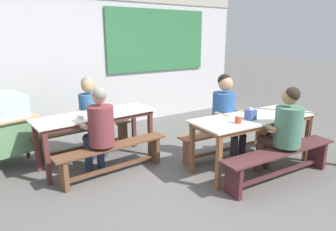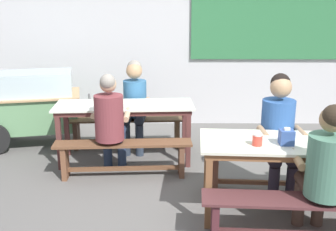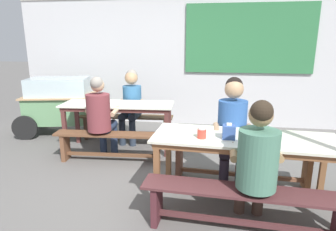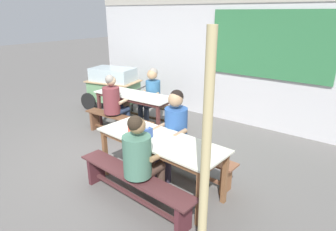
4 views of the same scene
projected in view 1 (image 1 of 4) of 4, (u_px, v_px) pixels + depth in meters
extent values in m
plane|color=#605D5A|center=(181.00, 174.00, 4.16)|extent=(40.00, 40.00, 0.00)
cube|color=silver|center=(101.00, 66.00, 6.05)|extent=(6.87, 0.12, 2.55)
cube|color=#317544|center=(158.00, 40.00, 6.57)|extent=(2.47, 0.03, 1.32)
cube|color=silver|center=(95.00, 115.00, 4.35)|extent=(1.79, 0.73, 0.02)
cube|color=#582E2B|center=(96.00, 118.00, 4.36)|extent=(1.71, 0.66, 0.06)
cube|color=#582E2B|center=(134.00, 128.00, 5.12)|extent=(0.06, 0.06, 0.68)
cube|color=#582E2B|center=(150.00, 135.00, 4.74)|extent=(0.06, 0.06, 0.68)
cube|color=#582E2B|center=(37.00, 149.00, 4.18)|extent=(0.06, 0.06, 0.68)
cube|color=#582E2B|center=(47.00, 160.00, 3.80)|extent=(0.06, 0.06, 0.68)
cube|color=silver|center=(254.00, 117.00, 4.22)|extent=(1.93, 0.80, 0.03)
cube|color=brown|center=(254.00, 120.00, 4.24)|extent=(1.85, 0.74, 0.06)
cube|color=brown|center=(276.00, 130.00, 5.00)|extent=(0.06, 0.06, 0.68)
cube|color=brown|center=(307.00, 140.00, 4.52)|extent=(0.06, 0.06, 0.68)
cube|color=brown|center=(192.00, 150.00, 4.14)|extent=(0.06, 0.06, 0.68)
cube|color=brown|center=(219.00, 164.00, 3.67)|extent=(0.06, 0.06, 0.68)
cube|color=brown|center=(83.00, 128.00, 4.83)|extent=(1.69, 0.40, 0.02)
cube|color=brown|center=(123.00, 132.00, 5.31)|extent=(0.08, 0.26, 0.41)
cube|color=brown|center=(39.00, 151.00, 4.46)|extent=(0.08, 0.26, 0.41)
cube|color=brown|center=(85.00, 147.00, 4.91)|extent=(1.39, 0.13, 0.04)
cube|color=brown|center=(113.00, 146.00, 4.06)|extent=(1.63, 0.36, 0.03)
cube|color=brown|center=(154.00, 150.00, 4.52)|extent=(0.07, 0.22, 0.40)
cube|color=brown|center=(64.00, 175.00, 3.70)|extent=(0.07, 0.22, 0.40)
cube|color=brown|center=(114.00, 168.00, 4.14)|extent=(1.34, 0.13, 0.04)
cube|color=brown|center=(229.00, 130.00, 4.73)|extent=(1.80, 0.38, 0.03)
cube|color=brown|center=(262.00, 135.00, 5.17)|extent=(0.07, 0.23, 0.41)
cube|color=brown|center=(189.00, 152.00, 4.41)|extent=(0.07, 0.23, 0.41)
cube|color=brown|center=(228.00, 149.00, 4.82)|extent=(1.50, 0.13, 0.04)
cube|color=#50292B|center=(281.00, 151.00, 3.89)|extent=(1.88, 0.41, 0.02)
cube|color=#52242A|center=(317.00, 154.00, 4.35)|extent=(0.08, 0.26, 0.41)
cube|color=#4C2228|center=(234.00, 181.00, 3.55)|extent=(0.08, 0.26, 0.41)
cube|color=#50292B|center=(279.00, 173.00, 3.97)|extent=(1.59, 0.14, 0.04)
cylinder|color=#333333|center=(28.00, 151.00, 4.70)|extent=(0.05, 0.05, 0.22)
cylinder|color=#3F3F3F|center=(39.00, 117.00, 4.73)|extent=(0.19, 0.69, 0.04)
cylinder|color=#2C3746|center=(92.00, 145.00, 4.64)|extent=(0.11, 0.11, 0.43)
cylinder|color=#2C3746|center=(103.00, 143.00, 4.74)|extent=(0.11, 0.11, 0.43)
cylinder|color=#2C3746|center=(88.00, 127.00, 4.71)|extent=(0.14, 0.36, 0.13)
cylinder|color=#2C3746|center=(99.00, 125.00, 4.80)|extent=(0.14, 0.36, 0.13)
cylinder|color=#306290|center=(89.00, 109.00, 4.82)|extent=(0.32, 0.32, 0.50)
sphere|color=tan|center=(88.00, 86.00, 4.70)|extent=(0.22, 0.22, 0.22)
sphere|color=gray|center=(87.00, 83.00, 4.72)|extent=(0.20, 0.20, 0.20)
cylinder|color=tan|center=(82.00, 114.00, 4.59)|extent=(0.08, 0.30, 0.07)
cylinder|color=tan|center=(104.00, 111.00, 4.77)|extent=(0.08, 0.31, 0.09)
cylinder|color=#292330|center=(234.00, 151.00, 4.40)|extent=(0.11, 0.11, 0.43)
cylinder|color=#292330|center=(242.00, 149.00, 4.50)|extent=(0.11, 0.11, 0.43)
cylinder|color=#292330|center=(226.00, 132.00, 4.47)|extent=(0.14, 0.38, 0.13)
cylinder|color=#292330|center=(235.00, 129.00, 4.57)|extent=(0.14, 0.38, 0.13)
cylinder|color=#2C5599|center=(223.00, 111.00, 4.58)|extent=(0.34, 0.34, 0.57)
sphere|color=tan|center=(226.00, 84.00, 4.45)|extent=(0.22, 0.22, 0.22)
sphere|color=black|center=(225.00, 81.00, 4.47)|extent=(0.20, 0.20, 0.20)
cylinder|color=tan|center=(223.00, 116.00, 4.33)|extent=(0.07, 0.30, 0.07)
cylinder|color=tan|center=(241.00, 112.00, 4.55)|extent=(0.07, 0.30, 0.07)
cylinder|color=#263550|center=(100.00, 153.00, 4.33)|extent=(0.11, 0.11, 0.43)
cylinder|color=#263550|center=(88.00, 156.00, 4.24)|extent=(0.11, 0.11, 0.43)
cylinder|color=#263550|center=(104.00, 139.00, 4.13)|extent=(0.13, 0.37, 0.13)
cylinder|color=#263550|center=(91.00, 142.00, 4.03)|extent=(0.13, 0.37, 0.13)
cylinder|color=brown|center=(101.00, 126.00, 3.88)|extent=(0.33, 0.33, 0.53)
sphere|color=tan|center=(99.00, 96.00, 3.80)|extent=(0.19, 0.19, 0.19)
sphere|color=gray|center=(100.00, 94.00, 3.76)|extent=(0.18, 0.18, 0.18)
cylinder|color=tan|center=(109.00, 121.00, 4.13)|extent=(0.07, 0.31, 0.11)
cylinder|color=tan|center=(83.00, 126.00, 3.93)|extent=(0.07, 0.31, 0.11)
cylinder|color=#4A342B|center=(268.00, 154.00, 4.31)|extent=(0.11, 0.11, 0.43)
cylinder|color=#4A342B|center=(259.00, 157.00, 4.21)|extent=(0.11, 0.11, 0.43)
cylinder|color=#4A342B|center=(279.00, 140.00, 4.10)|extent=(0.13, 0.38, 0.13)
cylinder|color=#4A342B|center=(271.00, 143.00, 4.01)|extent=(0.13, 0.38, 0.13)
cylinder|color=#487762|center=(288.00, 127.00, 3.85)|extent=(0.35, 0.35, 0.52)
sphere|color=#95724C|center=(290.00, 97.00, 3.77)|extent=(0.21, 0.21, 0.21)
sphere|color=#2D2319|center=(292.00, 94.00, 3.73)|extent=(0.19, 0.19, 0.19)
cylinder|color=#95724C|center=(285.00, 122.00, 4.11)|extent=(0.07, 0.31, 0.10)
cylinder|color=#95724C|center=(267.00, 127.00, 3.90)|extent=(0.07, 0.31, 0.09)
cube|color=#345298|center=(251.00, 115.00, 4.05)|extent=(0.13, 0.12, 0.14)
cube|color=white|center=(251.00, 109.00, 4.03)|extent=(0.05, 0.04, 0.02)
cylinder|color=#DC4333|center=(238.00, 120.00, 3.89)|extent=(0.09, 0.09, 0.09)
cylinder|color=white|center=(238.00, 116.00, 3.87)|extent=(0.08, 0.08, 0.02)
cylinder|color=silver|center=(83.00, 116.00, 4.16)|extent=(0.16, 0.16, 0.05)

